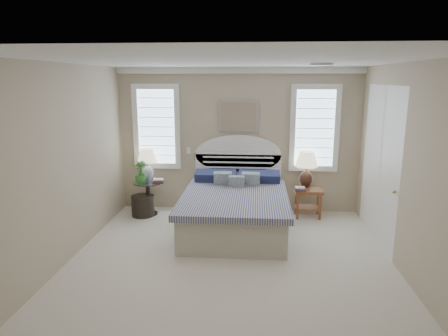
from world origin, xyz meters
TOP-DOWN VIEW (x-y plane):
  - floor at (0.00, 0.00)m, footprint 4.50×5.00m
  - ceiling at (0.00, 0.00)m, footprint 4.50×5.00m
  - wall_back at (0.00, 2.50)m, footprint 4.50×0.02m
  - wall_left at (-2.25, 0.00)m, footprint 0.02×5.00m
  - wall_right at (2.25, 0.00)m, footprint 0.02×5.00m
  - crown_molding at (0.00, 2.46)m, footprint 4.50×0.08m
  - hvac_vent at (1.20, 0.80)m, footprint 0.30×0.20m
  - switch_plate at (-0.95, 2.48)m, footprint 0.08×0.01m
  - window_left at (-1.55, 2.48)m, footprint 0.90×0.06m
  - window_right at (1.40, 2.48)m, footprint 0.90×0.06m
  - painting at (0.00, 2.46)m, footprint 0.74×0.04m
  - closet_door at (2.23, 1.20)m, footprint 0.02×1.80m
  - bed at (0.00, 1.46)m, footprint 1.72×2.28m
  - side_table_left at (-1.65, 2.05)m, footprint 0.56×0.56m
  - nightstand_right at (1.30, 2.15)m, footprint 0.50×0.40m
  - floor_pot at (-1.74, 1.97)m, footprint 0.55×0.55m
  - lamp_left at (-1.68, 2.19)m, footprint 0.43×0.43m
  - lamp_right at (1.26, 2.29)m, footprint 0.46×0.46m
  - potted_plant at (-1.73, 1.90)m, footprint 0.23×0.23m
  - books_left at (-1.43, 1.97)m, footprint 0.22×0.18m
  - books_right at (1.13, 2.00)m, footprint 0.20×0.15m

SIDE VIEW (x-z plane):
  - floor at x=0.00m, z-range -0.01..0.01m
  - floor_pot at x=-1.74m, z-range 0.00..0.38m
  - bed at x=0.00m, z-range -0.35..1.12m
  - nightstand_right at x=1.30m, z-range 0.12..0.65m
  - side_table_left at x=-1.65m, z-range 0.07..0.70m
  - books_right at x=1.13m, z-range 0.53..0.61m
  - books_left at x=-1.43m, z-range 0.63..0.71m
  - potted_plant at x=-1.73m, z-range 0.63..1.05m
  - lamp_right at x=1.26m, z-range 0.60..1.28m
  - lamp_left at x=-1.68m, z-range 0.69..1.29m
  - switch_plate at x=-0.95m, z-range 1.09..1.21m
  - closet_door at x=2.23m, z-range 0.00..2.40m
  - wall_back at x=0.00m, z-range 0.00..2.70m
  - wall_left at x=-2.25m, z-range 0.00..2.70m
  - wall_right at x=2.25m, z-range 0.00..2.70m
  - window_left at x=-1.55m, z-range 0.80..2.40m
  - window_right at x=1.40m, z-range 0.80..2.40m
  - painting at x=0.00m, z-range 1.53..2.11m
  - crown_molding at x=0.00m, z-range 2.58..2.70m
  - hvac_vent at x=1.20m, z-range 2.67..2.69m
  - ceiling at x=0.00m, z-range 2.70..2.71m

